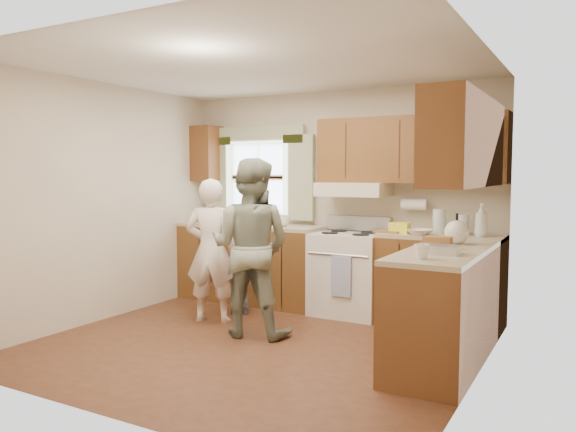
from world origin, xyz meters
The scene contains 6 objects.
room centered at (0.00, 0.00, 1.25)m, with size 3.80×3.80×3.80m.
kitchen_fixtures centered at (0.61, 1.08, 0.84)m, with size 3.80×2.25×2.15m.
stove centered at (0.30, 1.44, 0.47)m, with size 0.76×0.67×1.07m.
woman_left centered at (-0.85, 0.46, 0.75)m, with size 0.55×0.36×1.50m, color white.
woman_right centered at (-0.23, 0.26, 0.85)m, with size 0.82×0.64×1.70m, color #2D462F.
child centered at (-0.75, 0.85, 0.44)m, with size 0.52×0.21×0.88m, color slate.
Camera 1 is at (2.67, -4.22, 1.56)m, focal length 35.00 mm.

